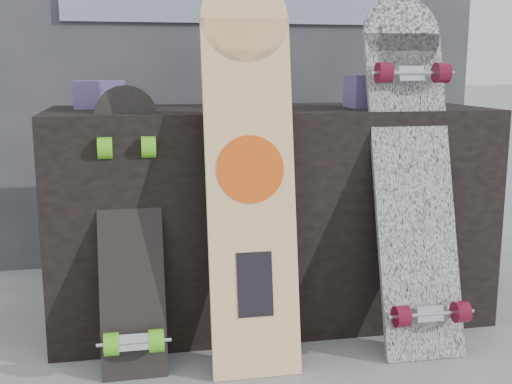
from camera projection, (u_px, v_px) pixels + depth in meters
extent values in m
plane|color=slate|center=(302.00, 370.00, 2.04)|extent=(60.00, 60.00, 0.00)
cube|color=black|center=(269.00, 213.00, 2.45)|extent=(1.60, 0.60, 0.80)
cube|color=#333439|center=(233.00, 35.00, 3.13)|extent=(2.40, 0.20, 2.20)
cube|color=#3D3771|center=(100.00, 95.00, 2.32)|extent=(0.18, 0.12, 0.10)
cube|color=#3D3771|center=(367.00, 91.00, 2.38)|extent=(0.14, 0.14, 0.12)
cube|color=#D1B78C|center=(260.00, 97.00, 2.54)|extent=(0.22, 0.10, 0.06)
cube|color=beige|center=(251.00, 198.00, 1.99)|extent=(0.28, 0.23, 1.10)
cylinder|color=beige|center=(244.00, 19.00, 1.99)|extent=(0.28, 0.07, 0.28)
cylinder|color=#DD4C0D|center=(251.00, 169.00, 1.98)|extent=(0.21, 0.04, 0.21)
cube|color=black|center=(255.00, 284.00, 1.98)|extent=(0.11, 0.04, 0.20)
cube|color=beige|center=(255.00, 222.00, 2.01)|extent=(0.23, 0.20, 0.94)
cylinder|color=beige|center=(249.00, 69.00, 2.01)|extent=(0.23, 0.06, 0.23)
cube|color=white|center=(414.00, 193.00, 2.16)|extent=(0.28, 0.33, 1.06)
cylinder|color=white|center=(402.00, 34.00, 2.21)|extent=(0.28, 0.09, 0.27)
cube|color=silver|center=(429.00, 313.00, 2.08)|extent=(0.09, 0.04, 0.06)
cylinder|color=#580C1D|center=(401.00, 316.00, 2.04)|extent=(0.05, 0.07, 0.07)
cylinder|color=#580C1D|center=(461.00, 312.00, 2.08)|extent=(0.04, 0.07, 0.07)
cube|color=silver|center=(410.00, 74.00, 2.15)|extent=(0.09, 0.04, 0.06)
cylinder|color=#580C1D|center=(384.00, 73.00, 2.11)|extent=(0.05, 0.07, 0.07)
cylinder|color=#580C1D|center=(441.00, 73.00, 2.15)|extent=(0.04, 0.07, 0.07)
cube|color=black|center=(131.00, 244.00, 2.03)|extent=(0.20, 0.28, 0.80)
cylinder|color=black|center=(126.00, 116.00, 2.08)|extent=(0.20, 0.08, 0.20)
cube|color=silver|center=(134.00, 342.00, 1.96)|extent=(0.09, 0.04, 0.06)
cylinder|color=#57BD1A|center=(111.00, 344.00, 1.92)|extent=(0.04, 0.07, 0.07)
cylinder|color=#57BD1A|center=(156.00, 341.00, 1.95)|extent=(0.05, 0.07, 0.07)
cube|color=silver|center=(127.00, 149.00, 2.03)|extent=(0.09, 0.04, 0.06)
cylinder|color=#57BD1A|center=(105.00, 148.00, 2.00)|extent=(0.04, 0.07, 0.07)
cylinder|color=#57BD1A|center=(148.00, 147.00, 2.02)|extent=(0.05, 0.07, 0.07)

